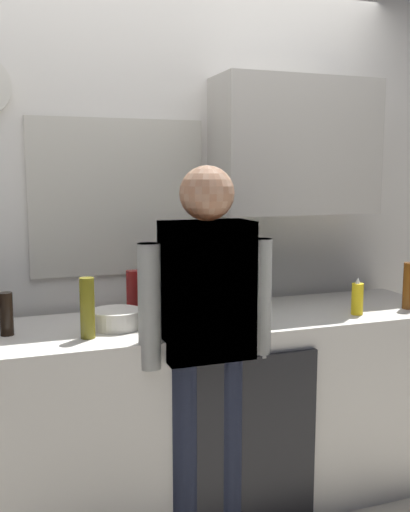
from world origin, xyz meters
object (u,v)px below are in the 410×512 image
object	(u,v)px
bottle_red_vinegar	(133,294)
dish_soap	(357,298)
bottle_clear_soda	(242,282)
person_at_sink	(207,327)
person_guest	(207,327)
bottle_dark_sauce	(6,314)
bottle_olive_oil	(87,308)
bottle_green_wine	(169,288)
mixing_bowl	(116,319)
coffee_maker	(173,279)
bottle_amber_beer	(409,286)

from	to	relation	value
bottle_red_vinegar	dish_soap	distance (m)	1.06
bottle_clear_soda	dish_soap	xyz separation A→B (m)	(0.48, -0.28, -0.06)
person_at_sink	person_guest	bearing A→B (deg)	0.00
bottle_dark_sauce	bottle_olive_oil	xyz separation A→B (m)	(0.31, -0.16, 0.04)
bottle_green_wine	mixing_bowl	size ratio (longest dim) A/B	1.36
coffee_maker	bottle_olive_oil	distance (m)	0.62
bottle_olive_oil	person_at_sink	distance (m)	0.49
bottle_red_vinegar	mixing_bowl	bearing A→B (deg)	-123.70
person_at_sink	dish_soap	bearing A→B (deg)	6.36
coffee_maker	bottle_amber_beer	distance (m)	1.17
bottle_dark_sauce	bottle_red_vinegar	xyz separation A→B (m)	(0.56, 0.13, 0.02)
bottle_amber_beer	person_at_sink	world-z (taller)	person_at_sink
bottle_green_wine	dish_soap	distance (m)	0.90
bottle_red_vinegar	bottle_olive_oil	bearing A→B (deg)	-131.40
bottle_olive_oil	mixing_bowl	xyz separation A→B (m)	(0.14, 0.12, -0.08)
bottle_green_wine	bottle_red_vinegar	size ratio (longest dim) A/B	1.36
coffee_maker	bottle_amber_beer	xyz separation A→B (m)	(1.10, -0.40, -0.03)
bottle_green_wine	bottle_olive_oil	distance (m)	0.42
bottle_olive_oil	person_at_sink	bearing A→B (deg)	-19.15
dish_soap	person_guest	xyz separation A→B (m)	(-0.81, -0.13, -0.03)
bottle_amber_beer	mixing_bowl	distance (m)	1.44
person_guest	dish_soap	bearing A→B (deg)	-155.03
bottle_amber_beer	dish_soap	xyz separation A→B (m)	(-0.31, -0.02, -0.04)
bottle_red_vinegar	bottle_olive_oil	distance (m)	0.38
bottle_green_wine	bottle_clear_soda	size ratio (longest dim) A/B	1.07
bottle_green_wine	dish_soap	size ratio (longest dim) A/B	1.67
bottle_olive_oil	person_guest	bearing A→B (deg)	-19.15
bottle_green_wine	bottle_amber_beer	distance (m)	1.20
coffee_maker	bottle_dark_sauce	xyz separation A→B (m)	(-0.79, -0.23, -0.06)
person_at_sink	bottle_dark_sauce	bearing A→B (deg)	154.69
coffee_maker	bottle_olive_oil	bearing A→B (deg)	-140.76
coffee_maker	bottle_green_wine	size ratio (longest dim) A/B	1.10
bottle_red_vinegar	bottle_clear_soda	xyz separation A→B (m)	(0.53, -0.04, 0.03)
coffee_maker	bottle_dark_sauce	size ratio (longest dim) A/B	1.83
bottle_dark_sauce	bottle_amber_beer	bearing A→B (deg)	-4.96
bottle_olive_oil	mixing_bowl	world-z (taller)	bottle_olive_oil
bottle_amber_beer	person_at_sink	xyz separation A→B (m)	(-1.12, -0.15, -0.07)
person_guest	mixing_bowl	bearing A→B (deg)	-25.43
person_at_sink	person_guest	size ratio (longest dim) A/B	1.00
bottle_clear_soda	bottle_olive_oil	bearing A→B (deg)	-162.41
bottle_olive_oil	bottle_green_wine	bearing A→B (deg)	22.14
bottle_amber_beer	bottle_olive_oil	world-z (taller)	bottle_olive_oil
bottle_clear_soda	bottle_olive_oil	size ratio (longest dim) A/B	1.12
bottle_amber_beer	mixing_bowl	size ratio (longest dim) A/B	1.05
coffee_maker	dish_soap	bearing A→B (deg)	-27.83
bottle_clear_soda	person_at_sink	size ratio (longest dim) A/B	0.17
bottle_green_wine	person_guest	size ratio (longest dim) A/B	0.19
bottle_red_vinegar	person_at_sink	xyz separation A→B (m)	(0.20, -0.45, -0.06)
bottle_amber_beer	bottle_red_vinegar	bearing A→B (deg)	167.40
bottle_dark_sauce	person_at_sink	distance (m)	0.83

